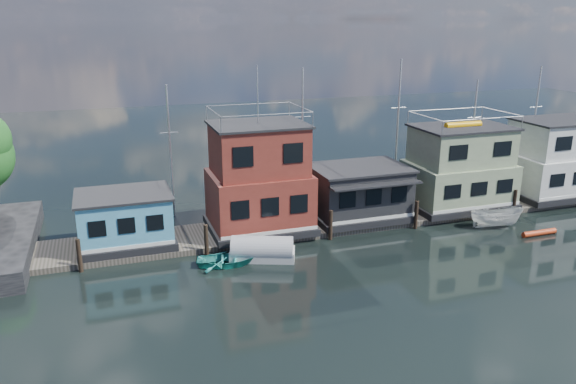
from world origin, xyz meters
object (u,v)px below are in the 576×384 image
object	(u,v)px
houseboat_blue	(125,219)
dinghy_teal	(226,260)
houseboat_green	(459,169)
houseboat_white	(557,159)
motorboat	(496,218)
red_kayak	(539,233)
tarp_runabout	(262,250)
houseboat_red	(259,180)
houseboat_dark	(359,192)

from	to	relation	value
houseboat_blue	dinghy_teal	world-z (taller)	houseboat_blue
houseboat_green	houseboat_white	distance (m)	10.00
houseboat_green	motorboat	world-z (taller)	houseboat_green
dinghy_teal	red_kayak	bearing A→B (deg)	-82.36
houseboat_blue	houseboat_white	size ratio (longest dim) A/B	0.76
tarp_runabout	houseboat_red	bearing A→B (deg)	97.30
houseboat_blue	motorboat	xyz separation A→B (m)	(26.93, -4.55, -1.43)
houseboat_white	red_kayak	bearing A→B (deg)	-137.52
houseboat_red	red_kayak	distance (m)	20.97
houseboat_blue	red_kayak	bearing A→B (deg)	-13.56
houseboat_dark	dinghy_teal	bearing A→B (deg)	-157.78
houseboat_dark	tarp_runabout	xyz separation A→B (m)	(-9.12, -4.59, -1.78)
houseboat_blue	houseboat_green	world-z (taller)	houseboat_green
houseboat_red	houseboat_green	xyz separation A→B (m)	(17.00, 0.00, -0.55)
dinghy_teal	houseboat_blue	bearing A→B (deg)	63.97
red_kayak	tarp_runabout	bearing A→B (deg)	173.37
houseboat_green	houseboat_red	bearing A→B (deg)	-180.00
dinghy_teal	tarp_runabout	bearing A→B (deg)	-73.23
houseboat_dark	motorboat	bearing A→B (deg)	-25.65
houseboat_green	red_kayak	world-z (taller)	houseboat_green
dinghy_teal	houseboat_green	bearing A→B (deg)	-63.89
houseboat_blue	houseboat_dark	size ratio (longest dim) A/B	0.86
houseboat_red	houseboat_green	distance (m)	17.01
houseboat_dark	dinghy_teal	size ratio (longest dim) A/B	1.99
motorboat	houseboat_blue	bearing A→B (deg)	96.41
motorboat	red_kayak	distance (m)	3.17
houseboat_red	red_kayak	bearing A→B (deg)	-19.76
houseboat_red	tarp_runabout	bearing A→B (deg)	-103.69
houseboat_blue	houseboat_red	xyz separation A→B (m)	(9.50, 0.00, 1.90)
houseboat_blue	houseboat_dark	distance (m)	17.50
houseboat_dark	tarp_runabout	distance (m)	10.37
houseboat_green	red_kayak	size ratio (longest dim) A/B	2.96
motorboat	dinghy_teal	xyz separation A→B (m)	(-21.06, -0.23, -0.39)
houseboat_dark	tarp_runabout	world-z (taller)	houseboat_dark
houseboat_green	tarp_runabout	size ratio (longest dim) A/B	1.85
houseboat_white	tarp_runabout	xyz separation A→B (m)	(-28.12, -4.61, -2.90)
houseboat_blue	motorboat	distance (m)	27.34
motorboat	dinghy_teal	bearing A→B (deg)	106.61
houseboat_dark	motorboat	distance (m)	10.58
houseboat_blue	motorboat	world-z (taller)	houseboat_blue
houseboat_white	houseboat_red	bearing A→B (deg)	-180.00
houseboat_green	red_kayak	xyz separation A→B (m)	(2.39, -6.97, -3.34)
houseboat_red	motorboat	bearing A→B (deg)	-14.62
motorboat	houseboat_green	bearing A→B (deg)	21.35
motorboat	tarp_runabout	distance (m)	18.55
houseboat_dark	houseboat_green	distance (m)	9.07
houseboat_red	tarp_runabout	size ratio (longest dim) A/B	2.61
houseboat_green	tarp_runabout	world-z (taller)	houseboat_green
houseboat_white	motorboat	xyz separation A→B (m)	(-9.57, -4.55, -2.76)
houseboat_blue	dinghy_teal	distance (m)	7.78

